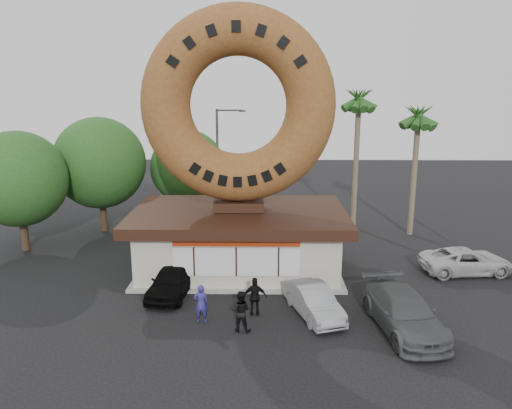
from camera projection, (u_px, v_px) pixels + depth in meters
The scene contains 16 objects.
ground at pixel (233, 321), 21.11m from camera, with size 90.00×90.00×0.00m, color black.
donut_shop at pixel (239, 238), 26.49m from camera, with size 11.20×7.20×3.80m.
giant_donut at pixel (238, 106), 24.86m from camera, with size 9.75×9.75×2.48m, color brown.
tree_west at pixel (100, 163), 32.75m from camera, with size 6.00×6.00×7.65m.
tree_mid at pixel (188, 168), 34.76m from camera, with size 5.20×5.20×6.63m.
tree_far at pixel (18, 179), 28.99m from camera, with size 5.60×5.60×7.14m.
palm_near at pixel (359, 104), 32.58m from camera, with size 2.60×2.60×9.75m.
palm_far at pixel (418, 120), 31.30m from camera, with size 2.60×2.60×8.75m.
street_lamp at pixel (220, 159), 35.60m from camera, with size 2.11×0.20×8.00m.
person_left at pixel (201, 304), 20.77m from camera, with size 0.61×0.40×1.68m, color navy.
person_center at pixel (241, 311), 20.05m from camera, with size 0.84×0.65×1.72m, color black.
person_right at pixel (255, 297), 21.38m from camera, with size 1.01×0.42×1.73m, color black.
car_black at pixel (172, 280), 23.56m from camera, with size 1.68×4.17×1.42m, color black.
car_silver at pixel (314, 301), 21.46m from camera, with size 1.38×3.95×1.30m, color gray.
car_grey at pixel (404, 312), 20.16m from camera, with size 2.16×5.31×1.54m, color #515556.
car_white at pixel (466, 261), 26.25m from camera, with size 2.19×4.75×1.32m, color #BDBDBD.
Camera 1 is at (1.26, -19.30, 9.83)m, focal length 35.00 mm.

